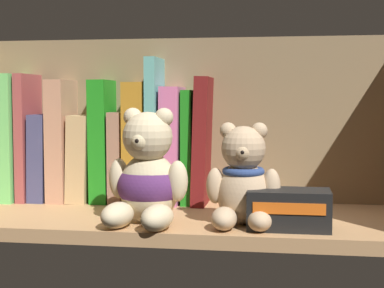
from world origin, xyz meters
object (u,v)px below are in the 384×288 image
at_px(teddy_bear_smaller, 243,182).
at_px(book_11, 190,147).
at_px(book_4, 66,140).
at_px(book_9, 157,131).
at_px(teddy_bear_larger, 147,178).
at_px(book_12, 204,140).
at_px(small_product_box, 289,209).
at_px(book_8, 140,142).
at_px(book_6, 105,141).
at_px(book_10, 173,145).
at_px(book_0, 7,150).
at_px(book_7, 122,156).
at_px(book_5, 86,157).
at_px(book_2, 33,137).
at_px(book_1, 22,137).
at_px(book_3, 48,156).

bearing_deg(teddy_bear_smaller, book_11, 120.85).
height_order(book_4, book_9, book_9).
relative_size(book_4, teddy_bear_larger, 1.27).
distance_m(book_4, book_12, 0.25).
distance_m(teddy_bear_smaller, small_product_box, 0.07).
relative_size(book_8, book_9, 0.83).
relative_size(book_8, teddy_bear_larger, 1.24).
bearing_deg(small_product_box, book_6, 149.40).
distance_m(book_12, small_product_box, 0.25).
distance_m(book_10, small_product_box, 0.28).
xyz_separation_m(book_0, small_product_box, (0.51, -0.19, -0.06)).
xyz_separation_m(book_7, book_11, (0.12, 0.00, 0.02)).
height_order(book_5, book_8, book_8).
distance_m(book_2, book_12, 0.31).
height_order(book_1, book_8, book_1).
height_order(book_8, book_10, book_8).
bearing_deg(book_10, book_5, 180.00).
distance_m(book_7, book_11, 0.12).
distance_m(book_0, book_4, 0.11).
height_order(book_7, book_10, book_10).
distance_m(book_1, book_4, 0.08).
xyz_separation_m(teddy_bear_larger, teddy_bear_smaller, (0.14, 0.01, -0.00)).
bearing_deg(small_product_box, book_5, 152.03).
bearing_deg(book_12, book_9, 180.00).
bearing_deg(book_1, teddy_bear_smaller, -23.06).
bearing_deg(book_4, small_product_box, -25.69).
height_order(book_2, teddy_bear_larger, book_2).
bearing_deg(book_12, book_3, 180.00).
distance_m(book_0, book_5, 0.15).
bearing_deg(teddy_bear_smaller, book_4, 151.96).
relative_size(book_8, book_12, 0.96).
xyz_separation_m(book_1, book_12, (0.33, 0.00, -0.00)).
height_order(book_6, teddy_bear_larger, book_6).
xyz_separation_m(book_5, small_product_box, (0.36, -0.19, -0.05)).
xyz_separation_m(book_5, book_6, (0.04, 0.00, 0.03)).
height_order(book_8, teddy_bear_smaller, book_8).
height_order(book_7, book_8, book_8).
distance_m(book_7, small_product_box, 0.35).
height_order(book_1, book_7, book_1).
relative_size(book_8, book_11, 1.07).
bearing_deg(book_6, book_10, 0.00).
distance_m(book_7, teddy_bear_smaller, 0.29).
height_order(book_1, book_10, book_1).
height_order(book_1, book_6, book_1).
distance_m(book_1, book_3, 0.06).
height_order(book_10, teddy_bear_larger, book_10).
bearing_deg(book_5, book_4, 180.00).
bearing_deg(book_0, teddy_bear_larger, -31.13).
relative_size(teddy_bear_larger, teddy_bear_smaller, 1.14).
relative_size(book_1, book_7, 1.42).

